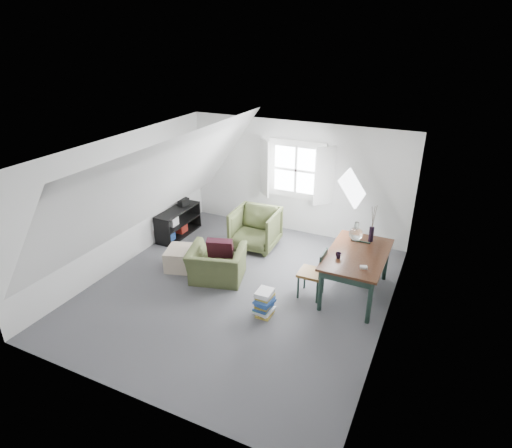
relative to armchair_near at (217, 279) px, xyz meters
The scene contains 24 objects.
floor 0.55m from the armchair_near, 13.79° to the right, with size 5.50×5.50×0.00m, color #4A4A4F.
ceiling 2.56m from the armchair_near, 13.79° to the right, with size 5.50×5.50×0.00m, color white.
wall_back 2.95m from the armchair_near, 78.54° to the left, with size 5.00×5.00×0.00m, color silver.
wall_front 3.18m from the armchair_near, 79.56° to the right, with size 5.00×5.00×0.00m, color silver.
wall_left 2.34m from the armchair_near, behind, with size 5.50×5.50×0.00m, color silver.
wall_right 3.28m from the armchair_near, ahead, with size 5.50×5.50×0.00m, color silver.
slope_left 2.05m from the armchair_near, behind, with size 5.50×5.50×0.00m, color white.
slope_right 2.74m from the armchair_near, ahead, with size 5.50×5.50×0.00m, color white.
dormer_window 2.98m from the armchair_near, 78.22° to the left, with size 1.71×0.35×1.30m.
skylight 2.96m from the armchair_near, 29.34° to the left, with size 0.55×0.75×0.04m, color white.
armchair_near is the anchor object (origin of this frame).
armchair_far 1.49m from the armchair_near, 87.18° to the left, with size 0.91×0.93×0.85m, color #424C28.
throw_pillow 0.57m from the armchair_near, 90.00° to the left, with size 0.47×0.13×0.47m, color #370F1B.
ottoman 0.84m from the armchair_near, behind, with size 0.60×0.60×0.40m, color tan.
dining_table 2.57m from the armchair_near, 14.55° to the left, with size 0.96×1.60×0.80m.
demijohn 2.66m from the armchair_near, 25.54° to the left, with size 0.25×0.25×0.35m.
vase_twigs 2.91m from the armchair_near, 25.17° to the left, with size 0.09×0.10×0.68m.
cup 2.31m from the armchair_near, ahead, with size 0.10×0.10×0.09m, color black.
paper_box 2.72m from the armchair_near, ahead, with size 0.11×0.07×0.04m, color white.
dining_chair_far 2.67m from the armchair_near, 27.25° to the left, with size 0.39×0.39×0.83m.
dining_chair_near 1.84m from the armchair_near, ahead, with size 0.42×0.42×0.89m.
media_shelf 2.14m from the armchair_near, 144.61° to the left, with size 0.41×1.22×0.62m.
electronics_box 2.41m from the armchair_near, 138.68° to the left, with size 0.16×0.23×0.18m, color black.
magazine_stack 1.38m from the armchair_near, 25.90° to the right, with size 0.32×0.39×0.43m.
Camera 1 is at (3.03, -5.69, 4.24)m, focal length 30.00 mm.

